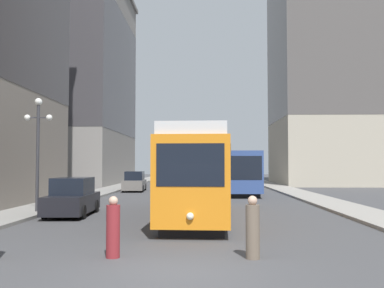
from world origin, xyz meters
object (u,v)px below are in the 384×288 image
(pedestrian_on_sidewalk, at_px, (253,229))
(lamp_post_left_near, at_px, (38,137))
(transit_bus, at_px, (240,170))
(pedestrian_crossing_far, at_px, (113,229))
(parked_car_left_mid, at_px, (135,182))
(parked_car_left_near, at_px, (72,198))
(streetcar, at_px, (200,172))

(pedestrian_on_sidewalk, height_order, lamp_post_left_near, lamp_post_left_near)
(transit_bus, distance_m, pedestrian_on_sidewalk, 25.50)
(pedestrian_crossing_far, bearing_deg, parked_car_left_mid, 151.70)
(pedestrian_crossing_far, bearing_deg, parked_car_left_near, 166.47)
(parked_car_left_mid, xyz_separation_m, pedestrian_crossing_far, (3.93, -28.48, -0.09))
(lamp_post_left_near, bearing_deg, pedestrian_crossing_far, -59.49)
(parked_car_left_near, bearing_deg, pedestrian_crossing_far, -69.60)
(transit_bus, height_order, pedestrian_on_sidewalk, transit_bus)
(pedestrian_crossing_far, xyz_separation_m, pedestrian_on_sidewalk, (3.67, -0.03, 0.01))
(parked_car_left_near, xyz_separation_m, pedestrian_crossing_far, (3.93, -9.43, -0.09))
(parked_car_left_near, relative_size, pedestrian_crossing_far, 2.84)
(transit_bus, xyz_separation_m, parked_car_left_near, (-9.36, -15.94, -1.10))
(pedestrian_on_sidewalk, relative_size, lamp_post_left_near, 0.29)
(streetcar, height_order, pedestrian_on_sidewalk, streetcar)
(streetcar, distance_m, pedestrian_crossing_far, 9.00)
(streetcar, xyz_separation_m, lamp_post_left_near, (-8.04, 1.27, 1.72))
(transit_bus, relative_size, pedestrian_crossing_far, 7.04)
(transit_bus, distance_m, parked_car_left_mid, 9.92)
(pedestrian_crossing_far, xyz_separation_m, lamp_post_left_near, (-5.83, 9.89, 3.07))
(streetcar, height_order, lamp_post_left_near, lamp_post_left_near)
(parked_car_left_near, distance_m, pedestrian_on_sidewalk, 12.14)
(transit_bus, bearing_deg, pedestrian_crossing_far, -101.76)
(streetcar, xyz_separation_m, transit_bus, (3.22, 16.75, -0.15))
(pedestrian_on_sidewalk, xyz_separation_m, lamp_post_left_near, (-9.50, 9.92, 3.06))
(parked_car_left_near, bearing_deg, streetcar, -9.72)
(parked_car_left_mid, height_order, pedestrian_crossing_far, parked_car_left_mid)
(transit_bus, bearing_deg, pedestrian_on_sidewalk, -93.63)
(parked_car_left_mid, relative_size, pedestrian_crossing_far, 2.97)
(parked_car_left_mid, bearing_deg, transit_bus, -21.27)
(transit_bus, xyz_separation_m, lamp_post_left_near, (-11.25, -15.48, 1.88))
(transit_bus, bearing_deg, parked_car_left_near, -120.09)
(parked_car_left_near, xyz_separation_m, pedestrian_on_sidewalk, (7.60, -9.47, -0.08))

